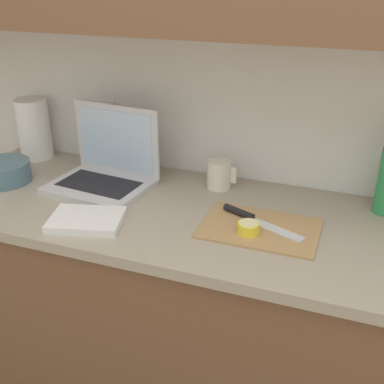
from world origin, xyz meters
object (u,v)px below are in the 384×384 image
Objects in this scene: cutting_board at (260,228)px; bowl_white at (3,172)px; lemon_half_cut at (249,228)px; paper_towel_roll at (34,129)px; measuring_cup at (219,174)px; knife at (248,216)px; laptop at (106,167)px.

bowl_white reaches higher than cutting_board.
paper_towel_roll is at bearing 161.97° from lemon_half_cut.
lemon_half_cut is 0.61× the size of measuring_cup.
cutting_board is 1.04m from paper_towel_roll.
paper_towel_roll is (-0.98, 0.32, 0.10)m from lemon_half_cut.
knife is 1.13× the size of paper_towel_roll.
knife is 4.22× the size of lemon_half_cut.
cutting_board is at bearing -6.73° from laptop.
laptop is 1.05× the size of cutting_board.
paper_towel_roll is at bearing 164.75° from cutting_board.
laptop is 1.34× the size of knife.
lemon_half_cut is (-0.02, -0.05, 0.02)m from cutting_board.
measuring_cup is (-0.21, 0.25, 0.05)m from cutting_board.
laptop is at bearing 16.79° from bowl_white.
lemon_half_cut is 0.94m from bowl_white.
knife is 1.40× the size of bowl_white.
knife is 2.56× the size of measuring_cup.
laptop is 0.43m from paper_towel_roll.
measuring_cup is (-0.18, 0.29, 0.03)m from lemon_half_cut.
cutting_board is 0.97m from bowl_white.
cutting_board is 3.27× the size of measuring_cup.
bowl_white is (-0.76, -0.22, -0.01)m from measuring_cup.
knife is (0.55, -0.10, -0.05)m from laptop.
laptop is at bearing -18.81° from paper_towel_roll.
cutting_board is at bearing -49.96° from measuring_cup.
lemon_half_cut is at bearing -18.03° from paper_towel_roll.
laptop is 0.60m from lemon_half_cut.
paper_towel_roll reaches higher than bowl_white.
knife is (-0.05, 0.04, 0.01)m from cutting_board.
laptop reaches higher than lemon_half_cut.
bowl_white is at bearing 178.57° from cutting_board.
measuring_cup is at bearing 130.04° from cutting_board.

